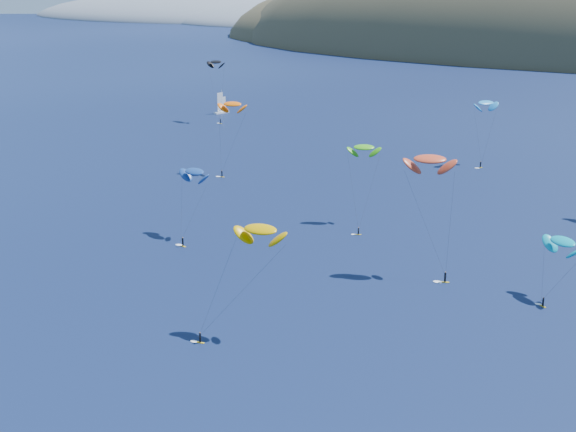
# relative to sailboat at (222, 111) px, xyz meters

# --- Properties ---
(headland) EXTENTS (460.00, 250.00, 60.00)m
(headland) POSITION_rel_sailboat_xyz_m (-335.05, 530.67, -4.22)
(headland) COLOR slate
(headland) RESTS_ON ground
(sailboat) EXTENTS (8.04, 7.32, 9.59)m
(sailboat) POSITION_rel_sailboat_xyz_m (0.00, 0.00, 0.00)
(sailboat) COLOR white
(sailboat) RESTS_ON ground
(kitesurfer_1) EXTENTS (8.69, 9.28, 21.99)m
(kitesurfer_1) POSITION_rel_sailboat_xyz_m (52.30, -81.96, 18.77)
(kitesurfer_1) COLOR gold
(kitesurfer_1) RESTS_ON ground
(kitesurfer_2) EXTENTS (11.58, 10.88, 19.67)m
(kitesurfer_2) POSITION_rel_sailboat_xyz_m (108.48, -171.55, 16.41)
(kitesurfer_2) COLOR gold
(kitesurfer_2) RESTS_ON ground
(kitesurfer_3) EXTENTS (8.12, 14.33, 19.34)m
(kitesurfer_3) POSITION_rel_sailboat_xyz_m (101.87, -108.39, 16.38)
(kitesurfer_3) COLOR gold
(kitesurfer_3) RESTS_ON ground
(kitesurfer_4) EXTENTS (8.16, 11.05, 20.64)m
(kitesurfer_4) POSITION_rel_sailboat_xyz_m (114.20, -39.98, 17.39)
(kitesurfer_4) COLOR gold
(kitesurfer_4) RESTS_ON ground
(kitesurfer_5) EXTENTS (9.02, 10.56, 12.76)m
(kitesurfer_5) POSITION_rel_sailboat_xyz_m (149.76, -135.84, 9.53)
(kitesurfer_5) COLOR gold
(kitesurfer_5) RESTS_ON ground
(kitesurfer_9) EXTENTS (11.41, 8.65, 24.86)m
(kitesurfer_9) POSITION_rel_sailboat_xyz_m (124.48, -133.71, 21.32)
(kitesurfer_9) COLOR gold
(kitesurfer_9) RESTS_ON ground
(kitesurfer_10) EXTENTS (8.87, 12.11, 16.39)m
(kitesurfer_10) POSITION_rel_sailboat_xyz_m (72.38, -133.94, 13.21)
(kitesurfer_10) COLOR gold
(kitesurfer_10) RESTS_ON ground
(kitesurfer_12) EXTENTS (9.09, 7.53, 24.50)m
(kitesurfer_12) POSITION_rel_sailboat_xyz_m (6.73, -14.54, 21.40)
(kitesurfer_12) COLOR gold
(kitesurfer_12) RESTS_ON ground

